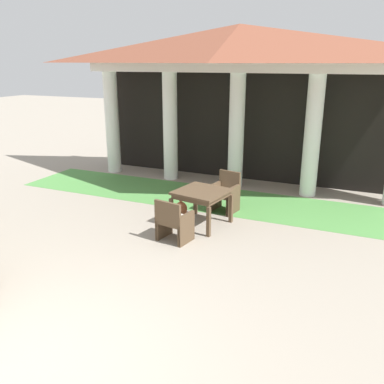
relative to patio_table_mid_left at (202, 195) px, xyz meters
name	(u,v)px	position (x,y,z in m)	size (l,w,h in m)	color
ground_plane	(13,378)	(-0.22, -4.93, -0.66)	(60.00, 60.00, 0.00)	#9E9384
background_pavilion	(240,63)	(-0.22, 3.09, 2.63)	(9.13, 3.09, 4.21)	white
lawn_strip	(219,199)	(-0.22, 1.68, -0.65)	(10.93, 2.01, 0.01)	#519347
patio_table_mid_left	(202,195)	(0.00, 0.00, 0.00)	(1.14, 1.14, 0.76)	brown
patio_chair_mid_left_south	(174,222)	(-0.18, -0.98, -0.26)	(0.67, 0.59, 0.84)	brown
patio_chair_mid_left_north	(225,194)	(0.18, 0.98, -0.25)	(0.64, 0.65, 0.91)	brown
terracotta_urn	(181,209)	(-0.62, 0.30, -0.49)	(0.28, 0.28, 0.40)	#9E5633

